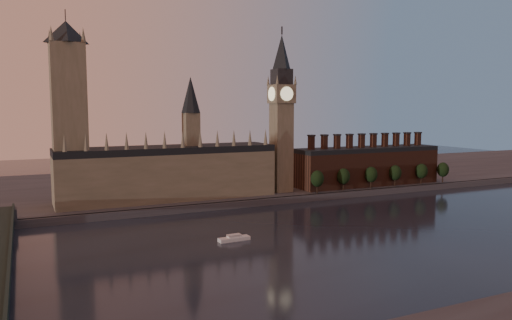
% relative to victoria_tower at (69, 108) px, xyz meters
% --- Properties ---
extents(ground, '(900.00, 900.00, 0.00)m').
position_rel_victoria_tower_xyz_m(ground, '(120.00, -115.00, -59.09)').
color(ground, black).
rests_on(ground, ground).
extents(north_bank, '(900.00, 182.00, 4.00)m').
position_rel_victoria_tower_xyz_m(north_bank, '(120.00, 63.04, -57.09)').
color(north_bank, '#49484E').
rests_on(north_bank, ground).
extents(palace_of_westminster, '(130.00, 30.30, 74.00)m').
position_rel_victoria_tower_xyz_m(palace_of_westminster, '(55.59, -0.09, -37.46)').
color(palace_of_westminster, '#7A6D57').
rests_on(palace_of_westminster, north_bank).
extents(victoria_tower, '(24.00, 24.00, 108.00)m').
position_rel_victoria_tower_xyz_m(victoria_tower, '(0.00, 0.00, 0.00)').
color(victoria_tower, '#7A6D57').
rests_on(victoria_tower, north_bank).
extents(big_ben, '(15.00, 15.00, 107.00)m').
position_rel_victoria_tower_xyz_m(big_ben, '(130.00, -5.00, -2.26)').
color(big_ben, '#7A6D57').
rests_on(big_ben, north_bank).
extents(chimney_block, '(110.00, 25.00, 37.00)m').
position_rel_victoria_tower_xyz_m(chimney_block, '(200.00, -5.00, -41.27)').
color(chimney_block, '#4B281C').
rests_on(chimney_block, north_bank).
extents(embankment_tree_0, '(8.60, 8.60, 14.88)m').
position_rel_victoria_tower_xyz_m(embankment_tree_0, '(147.75, -21.49, -45.62)').
color(embankment_tree_0, black).
rests_on(embankment_tree_0, north_bank).
extents(embankment_tree_1, '(8.60, 8.60, 14.88)m').
position_rel_victoria_tower_xyz_m(embankment_tree_1, '(169.53, -19.62, -45.62)').
color(embankment_tree_1, black).
rests_on(embankment_tree_1, north_bank).
extents(embankment_tree_2, '(8.60, 8.60, 14.88)m').
position_rel_victoria_tower_xyz_m(embankment_tree_2, '(192.11, -20.01, -45.62)').
color(embankment_tree_2, black).
rests_on(embankment_tree_2, north_bank).
extents(embankment_tree_3, '(8.60, 8.60, 14.88)m').
position_rel_victoria_tower_xyz_m(embankment_tree_3, '(213.46, -19.67, -45.62)').
color(embankment_tree_3, black).
rests_on(embankment_tree_3, north_bank).
extents(embankment_tree_4, '(8.60, 8.60, 14.88)m').
position_rel_victoria_tower_xyz_m(embankment_tree_4, '(237.11, -20.42, -45.62)').
color(embankment_tree_4, black).
rests_on(embankment_tree_4, north_bank).
extents(embankment_tree_5, '(8.60, 8.60, 14.88)m').
position_rel_victoria_tower_xyz_m(embankment_tree_5, '(257.42, -20.94, -45.62)').
color(embankment_tree_5, black).
rests_on(embankment_tree_5, north_bank).
extents(river_boat, '(14.61, 4.84, 2.88)m').
position_rel_victoria_tower_xyz_m(river_boat, '(59.62, -92.53, -57.98)').
color(river_boat, silver).
rests_on(river_boat, ground).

